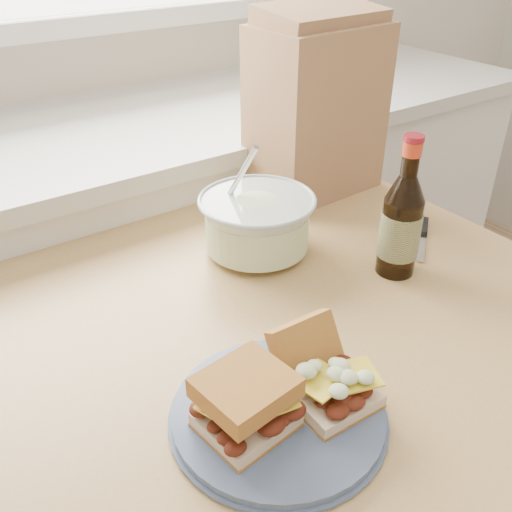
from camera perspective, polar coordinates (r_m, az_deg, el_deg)
cabinet_run at (r=1.65m, az=-12.20°, el=-2.77°), size 2.50×0.64×0.94m
dining_table at (r=1.01m, az=1.75°, el=-10.37°), size 1.01×1.01×0.83m
plate at (r=0.75m, az=2.22°, el=-15.51°), size 0.27×0.27×0.02m
sandwich_left at (r=0.70m, az=-1.03°, el=-14.42°), size 0.12×0.11×0.08m
sandwich_right at (r=0.75m, az=6.84°, el=-11.73°), size 0.10×0.14×0.08m
coleslaw_bowl at (r=1.04m, az=0.10°, el=3.06°), size 0.21×0.21×0.21m
beer_bottle at (r=1.00m, az=14.30°, el=3.13°), size 0.07×0.07×0.25m
knife at (r=1.17m, az=16.37°, el=2.35°), size 0.14×0.11×0.01m
paper_bag at (r=1.27m, az=6.02°, el=14.18°), size 0.28×0.19×0.36m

